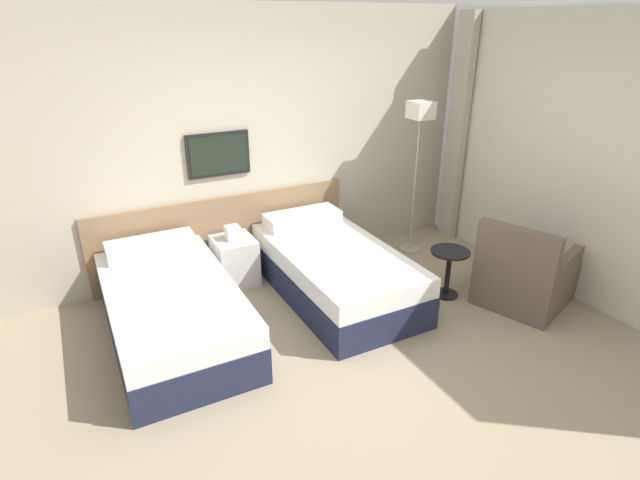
{
  "coord_description": "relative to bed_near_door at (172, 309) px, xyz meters",
  "views": [
    {
      "loc": [
        -1.79,
        -2.81,
        2.53
      ],
      "look_at": [
        0.19,
        0.96,
        0.65
      ],
      "focal_mm": 28.0,
      "sensor_mm": 36.0,
      "label": 1
    }
  ],
  "objects": [
    {
      "name": "ground_plane",
      "position": [
        1.21,
        -1.03,
        -0.26
      ],
      "size": [
        16.0,
        16.0,
        0.0
      ],
      "primitive_type": "plane",
      "color": "gray"
    },
    {
      "name": "wall_headboard",
      "position": [
        1.18,
        1.02,
        1.04
      ],
      "size": [
        10.0,
        0.1,
        2.7
      ],
      "color": "#B7AD99",
      "rests_on": "ground_plane"
    },
    {
      "name": "wall_window",
      "position": [
        3.72,
        -1.16,
        1.08
      ],
      "size": [
        0.21,
        4.53,
        2.7
      ],
      "color": "white",
      "rests_on": "ground_plane"
    },
    {
      "name": "bed_near_door",
      "position": [
        0.0,
        0.0,
        0.0
      ],
      "size": [
        1.01,
        1.93,
        0.63
      ],
      "color": "#1E233D",
      "rests_on": "ground_plane"
    },
    {
      "name": "bed_near_window",
      "position": [
        1.59,
        0.0,
        0.0
      ],
      "size": [
        1.01,
        1.93,
        0.63
      ],
      "color": "#1E233D",
      "rests_on": "ground_plane"
    },
    {
      "name": "nightstand",
      "position": [
        0.8,
        0.69,
        -0.01
      ],
      "size": [
        0.4,
        0.44,
        0.63
      ],
      "color": "beige",
      "rests_on": "ground_plane"
    },
    {
      "name": "floor_lamp",
      "position": [
        2.91,
        0.48,
        1.19
      ],
      "size": [
        0.24,
        0.24,
        1.74
      ],
      "color": "#9E9993",
      "rests_on": "ground_plane"
    },
    {
      "name": "side_table",
      "position": [
        2.57,
        -0.56,
        0.08
      ],
      "size": [
        0.38,
        0.38,
        0.49
      ],
      "color": "black",
      "rests_on": "ground_plane"
    },
    {
      "name": "armchair",
      "position": [
        3.13,
        -1.0,
        0.01
      ],
      "size": [
        1.03,
        0.97,
        0.87
      ],
      "rotation": [
        0.0,
        0.0,
        1.91
      ],
      "color": "brown",
      "rests_on": "ground_plane"
    }
  ]
}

